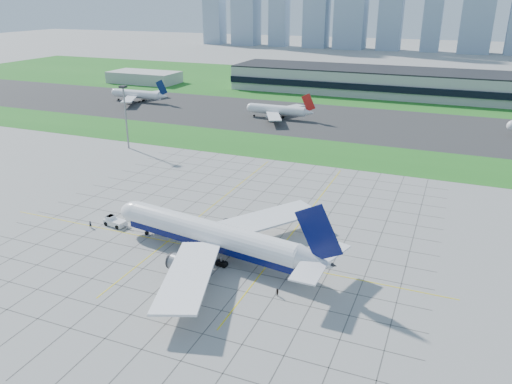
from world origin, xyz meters
TOP-DOWN VIEW (x-y plane):
  - ground at (0.00, 0.00)m, footprint 1400.00×1400.00m
  - grass_median at (0.00, 90.00)m, footprint 700.00×35.00m
  - asphalt_taxiway at (0.00, 145.00)m, footprint 700.00×75.00m
  - grass_far at (0.00, 255.00)m, footprint 700.00×145.00m
  - apron_markings at (0.43, 11.09)m, footprint 120.00×130.00m
  - terminal at (40.00, 229.87)m, footprint 260.00×43.00m
  - service_block at (-160.00, 210.00)m, footprint 50.00×25.00m
  - light_mast at (-70.00, 65.00)m, footprint 2.50×2.50m
  - airliner at (4.11, -4.13)m, footprint 61.53×61.90m
  - pushback_tug at (-28.64, 0.86)m, footprint 9.41×4.05m
  - crew_near at (-33.69, -2.86)m, footprint 0.82×0.84m
  - crew_far at (24.52, -14.94)m, footprint 1.08×1.03m
  - distant_jet_0 at (-123.12, 148.76)m, footprint 36.60×42.66m
  - distant_jet_1 at (-30.77, 138.91)m, footprint 34.53×42.66m

SIDE VIEW (x-z plane):
  - ground at x=0.00m, z-range 0.00..0.00m
  - apron_markings at x=0.43m, z-range 0.00..0.03m
  - grass_median at x=0.00m, z-range 0.00..0.04m
  - grass_far at x=0.00m, z-range 0.00..0.04m
  - asphalt_taxiway at x=0.00m, z-range 0.01..0.05m
  - crew_far at x=24.52m, z-range 0.00..1.76m
  - crew_near at x=-33.69m, z-range 0.00..1.94m
  - pushback_tug at x=-28.64m, z-range -0.14..2.44m
  - service_block at x=-160.00m, z-range 0.00..8.00m
  - distant_jet_1 at x=-30.77m, z-range -2.55..11.52m
  - distant_jet_0 at x=-123.12m, z-range -2.55..11.52m
  - airliner at x=4.11m, z-range -4.41..15.05m
  - terminal at x=40.00m, z-range -0.01..15.79m
  - light_mast at x=-70.00m, z-range 3.38..28.98m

